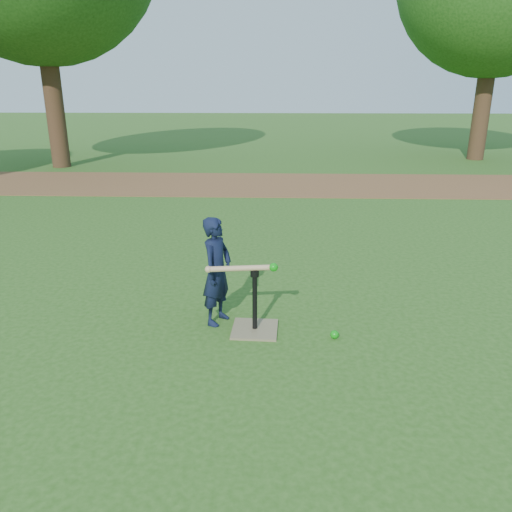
{
  "coord_description": "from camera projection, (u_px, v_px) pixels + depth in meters",
  "views": [
    {
      "loc": [
        0.15,
        -4.24,
        2.22
      ],
      "look_at": [
        -0.02,
        0.35,
        0.65
      ],
      "focal_mm": 35.0,
      "sensor_mm": 36.0,
      "label": 1
    }
  ],
  "objects": [
    {
      "name": "batting_tee",
      "position": [
        255.0,
        320.0,
        4.74
      ],
      "size": [
        0.45,
        0.45,
        0.61
      ],
      "color": "#7F7050",
      "rests_on": "ground"
    },
    {
      "name": "wiffle_ball_ground",
      "position": [
        334.0,
        334.0,
        4.61
      ],
      "size": [
        0.08,
        0.08,
        0.08
      ],
      "primitive_type": "sphere",
      "color": "#0D9811",
      "rests_on": "ground"
    },
    {
      "name": "dirt_strip",
      "position": [
        268.0,
        184.0,
        11.82
      ],
      "size": [
        24.0,
        3.0,
        0.01
      ],
      "primitive_type": "cube",
      "color": "brown",
      "rests_on": "ground"
    },
    {
      "name": "child",
      "position": [
        217.0,
        271.0,
        4.78
      ],
      "size": [
        0.39,
        0.46,
        1.06
      ],
      "primitive_type": "imported",
      "rotation": [
        0.0,
        0.0,
        1.17
      ],
      "color": "black",
      "rests_on": "ground"
    },
    {
      "name": "swing_action",
      "position": [
        245.0,
        268.0,
        4.55
      ],
      "size": [
        0.66,
        0.14,
        0.09
      ],
      "color": "tan",
      "rests_on": "ground"
    },
    {
      "name": "ground",
      "position": [
        257.0,
        332.0,
        4.73
      ],
      "size": [
        80.0,
        80.0,
        0.0
      ],
      "primitive_type": "plane",
      "color": "#285116",
      "rests_on": "ground"
    }
  ]
}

